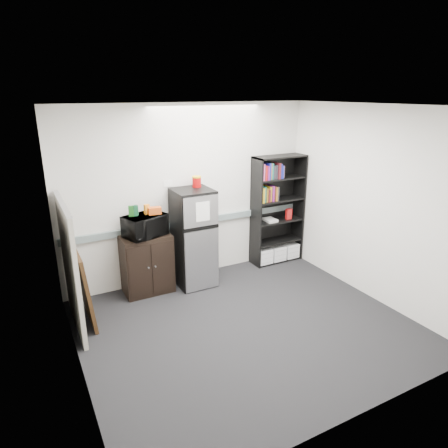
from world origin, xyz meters
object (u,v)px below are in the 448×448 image
object	(u,v)px
microwave	(145,226)
refrigerator	(194,238)
bookshelf	(277,211)
cubicle_partition	(70,266)
cabinet	(147,264)

from	to	relation	value
microwave	refrigerator	bearing A→B (deg)	-24.87
bookshelf	cubicle_partition	world-z (taller)	bookshelf
cubicle_partition	microwave	size ratio (longest dim) A/B	2.86
refrigerator	bookshelf	bearing A→B (deg)	5.31
bookshelf	cabinet	distance (m)	2.39
bookshelf	cubicle_partition	size ratio (longest dim) A/B	1.14
cubicle_partition	refrigerator	size ratio (longest dim) A/B	1.08
bookshelf	cubicle_partition	bearing A→B (deg)	-171.94
cabinet	microwave	xyz separation A→B (m)	(0.00, -0.02, 0.60)
bookshelf	refrigerator	size ratio (longest dim) A/B	1.24
cubicle_partition	bookshelf	bearing A→B (deg)	8.06
cabinet	refrigerator	xyz separation A→B (m)	(0.72, -0.08, 0.31)
bookshelf	microwave	world-z (taller)	bookshelf
microwave	refrigerator	distance (m)	0.78
bookshelf	cabinet	size ratio (longest dim) A/B	2.10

